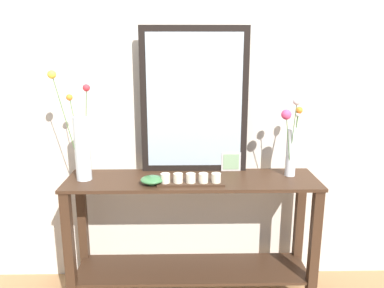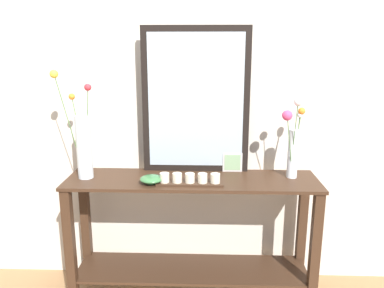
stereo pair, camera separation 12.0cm
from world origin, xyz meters
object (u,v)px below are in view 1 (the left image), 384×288
object	(u,v)px
picture_frame_small	(231,162)
vase_right	(291,141)
tall_vase_left	(81,145)
decorative_bowl	(152,180)
candle_tray	(191,180)
mirror_leaning	(194,101)
console_table	(192,227)

from	to	relation	value
picture_frame_small	vase_right	bearing A→B (deg)	-17.76
tall_vase_left	decorative_bowl	world-z (taller)	tall_vase_left
decorative_bowl	candle_tray	bearing A→B (deg)	-1.39
mirror_leaning	decorative_bowl	bearing A→B (deg)	-134.23
console_table	decorative_bowl	world-z (taller)	decorative_bowl
console_table	vase_right	xyz separation A→B (m)	(0.61, 0.04, 0.54)
picture_frame_small	mirror_leaning	bearing A→B (deg)	176.96
decorative_bowl	console_table	bearing A→B (deg)	22.04
candle_tray	picture_frame_small	distance (m)	0.37
candle_tray	decorative_bowl	size ratio (longest dim) A/B	2.88
tall_vase_left	picture_frame_small	bearing A→B (deg)	9.72
tall_vase_left	candle_tray	world-z (taller)	tall_vase_left
candle_tray	mirror_leaning	bearing A→B (deg)	84.21
vase_right	picture_frame_small	bearing A→B (deg)	162.24
tall_vase_left	picture_frame_small	distance (m)	0.94
console_table	tall_vase_left	bearing A→B (deg)	-179.63
console_table	mirror_leaning	distance (m)	0.79
mirror_leaning	candle_tray	xyz separation A→B (m)	(-0.03, -0.26, -0.43)
console_table	decorative_bowl	size ratio (longest dim) A/B	11.26
tall_vase_left	picture_frame_small	xyz separation A→B (m)	(0.91, 0.16, -0.16)
console_table	candle_tray	distance (m)	0.37
console_table	mirror_leaning	world-z (taller)	mirror_leaning
candle_tray	decorative_bowl	bearing A→B (deg)	178.61
picture_frame_small	decorative_bowl	size ratio (longest dim) A/B	0.92
picture_frame_small	candle_tray	bearing A→B (deg)	-136.27
mirror_leaning	decorative_bowl	distance (m)	0.56
console_table	vase_right	bearing A→B (deg)	3.69
vase_right	candle_tray	size ratio (longest dim) A/B	1.28
vase_right	decorative_bowl	distance (m)	0.87
vase_right	candle_tray	bearing A→B (deg)	-167.23
mirror_leaning	picture_frame_small	xyz separation A→B (m)	(0.24, -0.01, -0.39)
picture_frame_small	decorative_bowl	bearing A→B (deg)	-153.24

